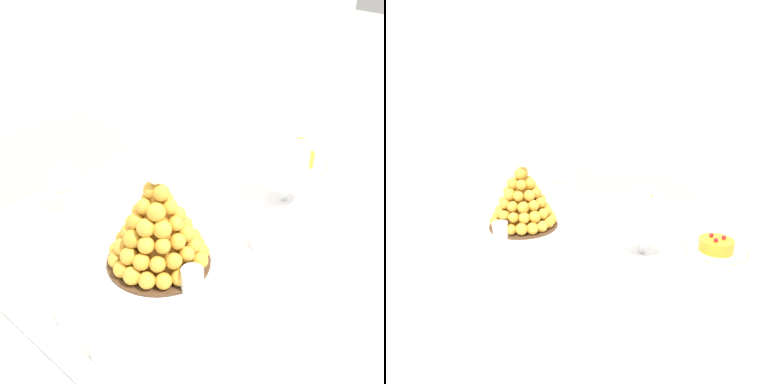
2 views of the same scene
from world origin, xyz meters
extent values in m
cube|color=silver|center=(0.00, 0.94, 1.25)|extent=(4.80, 0.10, 2.50)
cylinder|color=brown|center=(-0.57, 0.41, 0.36)|extent=(0.04, 0.04, 0.72)
cylinder|color=brown|center=(0.57, 0.41, 0.36)|extent=(0.04, 0.04, 0.72)
cube|color=brown|center=(0.00, 0.00, 0.73)|extent=(1.26, 0.94, 0.02)
cube|color=white|center=(0.00, 0.00, 0.74)|extent=(1.32, 1.00, 0.00)
cube|color=white|center=(0.00, -0.50, 0.55)|extent=(1.32, 0.01, 0.37)
cube|color=white|center=(0.00, 0.50, 0.55)|extent=(1.32, 0.01, 0.37)
cube|color=white|center=(-0.66, 0.00, 0.55)|extent=(0.01, 1.00, 0.37)
cube|color=white|center=(0.66, 0.00, 0.55)|extent=(0.01, 1.00, 0.37)
cube|color=white|center=(-0.18, -0.05, 0.75)|extent=(0.66, 0.41, 0.01)
cube|color=white|center=(-0.18, -0.25, 0.76)|extent=(0.66, 0.01, 0.02)
cube|color=white|center=(-0.18, 0.16, 0.76)|extent=(0.66, 0.01, 0.02)
cube|color=white|center=(-0.51, -0.05, 0.76)|extent=(0.01, 0.41, 0.02)
cube|color=white|center=(0.15, -0.05, 0.76)|extent=(0.01, 0.41, 0.02)
cylinder|color=white|center=(-0.18, -0.05, 0.75)|extent=(0.38, 0.38, 0.00)
cylinder|color=#4C331E|center=(-0.16, -0.01, 0.75)|extent=(0.25, 0.25, 0.01)
cone|color=#BD8228|center=(-0.16, -0.01, 0.86)|extent=(0.17, 0.17, 0.21)
sphere|color=gold|center=(-0.06, -0.01, 0.78)|extent=(0.04, 0.04, 0.04)
sphere|color=gold|center=(-0.07, 0.02, 0.78)|extent=(0.04, 0.04, 0.04)
sphere|color=gold|center=(-0.09, 0.06, 0.78)|extent=(0.04, 0.04, 0.04)
sphere|color=gold|center=(-0.12, 0.08, 0.78)|extent=(0.04, 0.04, 0.04)
sphere|color=gold|center=(-0.15, 0.09, 0.78)|extent=(0.04, 0.04, 0.04)
sphere|color=gold|center=(-0.19, 0.09, 0.78)|extent=(0.04, 0.04, 0.04)
sphere|color=gold|center=(-0.23, 0.07, 0.78)|extent=(0.04, 0.04, 0.04)
sphere|color=gold|center=(-0.25, 0.04, 0.78)|extent=(0.04, 0.04, 0.04)
sphere|color=gold|center=(-0.26, 0.01, 0.78)|extent=(0.04, 0.04, 0.04)
sphere|color=gold|center=(-0.26, -0.03, 0.78)|extent=(0.04, 0.04, 0.04)
sphere|color=gold|center=(-0.25, -0.07, 0.78)|extent=(0.04, 0.04, 0.04)
sphere|color=gold|center=(-0.23, -0.10, 0.78)|extent=(0.04, 0.04, 0.04)
sphere|color=gold|center=(-0.19, -0.11, 0.78)|extent=(0.04, 0.04, 0.04)
sphere|color=gold|center=(-0.15, -0.12, 0.78)|extent=(0.04, 0.04, 0.04)
sphere|color=gold|center=(-0.12, -0.11, 0.78)|extent=(0.04, 0.04, 0.04)
sphere|color=gold|center=(-0.09, -0.08, 0.78)|extent=(0.04, 0.04, 0.04)
sphere|color=gold|center=(-0.07, -0.05, 0.78)|extent=(0.04, 0.04, 0.04)
sphere|color=gold|center=(-0.08, 0.02, 0.81)|extent=(0.04, 0.04, 0.04)
sphere|color=gold|center=(-0.10, 0.05, 0.81)|extent=(0.04, 0.04, 0.04)
sphere|color=gold|center=(-0.14, 0.07, 0.81)|extent=(0.04, 0.04, 0.04)
sphere|color=gold|center=(-0.17, 0.07, 0.81)|extent=(0.04, 0.04, 0.04)
sphere|color=gold|center=(-0.21, 0.06, 0.81)|extent=(0.04, 0.04, 0.04)
sphere|color=gold|center=(-0.24, 0.03, 0.81)|extent=(0.04, 0.04, 0.04)
sphere|color=gold|center=(-0.25, -0.01, 0.81)|extent=(0.04, 0.04, 0.04)
sphere|color=gold|center=(-0.24, -0.04, 0.81)|extent=(0.04, 0.04, 0.04)
sphere|color=gold|center=(-0.22, -0.07, 0.81)|extent=(0.04, 0.04, 0.04)
sphere|color=gold|center=(-0.19, -0.09, 0.81)|extent=(0.04, 0.04, 0.04)
sphere|color=gold|center=(-0.15, -0.10, 0.82)|extent=(0.04, 0.04, 0.04)
sphere|color=gold|center=(-0.12, -0.08, 0.81)|extent=(0.04, 0.04, 0.04)
sphere|color=gold|center=(-0.09, -0.06, 0.81)|extent=(0.04, 0.04, 0.04)
sphere|color=gold|center=(-0.08, -0.02, 0.81)|extent=(0.04, 0.04, 0.04)
sphere|color=gold|center=(-0.11, 0.03, 0.85)|extent=(0.04, 0.04, 0.04)
sphere|color=gold|center=(-0.14, 0.05, 0.85)|extent=(0.04, 0.04, 0.04)
sphere|color=gold|center=(-0.18, 0.05, 0.85)|extent=(0.04, 0.04, 0.04)
sphere|color=gold|center=(-0.21, 0.03, 0.85)|extent=(0.04, 0.04, 0.04)
sphere|color=gold|center=(-0.23, 0.00, 0.85)|extent=(0.04, 0.04, 0.04)
sphere|color=gold|center=(-0.22, -0.04, 0.85)|extent=(0.04, 0.04, 0.04)
sphere|color=gold|center=(-0.20, -0.07, 0.85)|extent=(0.04, 0.04, 0.04)
sphere|color=gold|center=(-0.16, -0.08, 0.85)|extent=(0.04, 0.04, 0.04)
sphere|color=gold|center=(-0.13, -0.07, 0.85)|extent=(0.04, 0.04, 0.04)
sphere|color=gold|center=(-0.10, -0.04, 0.85)|extent=(0.04, 0.04, 0.04)
sphere|color=gold|center=(-0.10, 0.00, 0.85)|extent=(0.04, 0.04, 0.04)
sphere|color=gold|center=(-0.14, 0.03, 0.88)|extent=(0.04, 0.04, 0.04)
sphere|color=gold|center=(-0.18, 0.03, 0.89)|extent=(0.04, 0.04, 0.04)
sphere|color=gold|center=(-0.21, 0.01, 0.88)|extent=(0.04, 0.04, 0.04)
sphere|color=gold|center=(-0.21, -0.03, 0.88)|extent=(0.04, 0.04, 0.04)
sphere|color=gold|center=(-0.19, -0.06, 0.88)|extent=(0.04, 0.04, 0.04)
sphere|color=gold|center=(-0.15, -0.06, 0.88)|extent=(0.04, 0.04, 0.04)
sphere|color=gold|center=(-0.12, -0.04, 0.88)|extent=(0.04, 0.04, 0.04)
sphere|color=gold|center=(-0.12, 0.00, 0.88)|extent=(0.04, 0.04, 0.04)
sphere|color=gold|center=(-0.16, 0.02, 0.92)|extent=(0.04, 0.04, 0.04)
sphere|color=gold|center=(-0.19, 0.00, 0.92)|extent=(0.04, 0.04, 0.04)
sphere|color=gold|center=(-0.19, -0.04, 0.92)|extent=(0.04, 0.04, 0.04)
sphere|color=gold|center=(-0.15, -0.04, 0.92)|extent=(0.04, 0.04, 0.04)
sphere|color=gold|center=(-0.13, -0.01, 0.92)|extent=(0.04, 0.04, 0.04)
sphere|color=gold|center=(-0.17, 0.00, 0.95)|extent=(0.04, 0.04, 0.04)
sphere|color=gold|center=(-0.16, -0.03, 0.96)|extent=(0.04, 0.04, 0.04)
sphere|color=white|center=(-0.16, -0.01, 0.99)|extent=(0.04, 0.04, 0.04)
cylinder|color=silver|center=(-0.43, -0.15, 0.78)|extent=(0.06, 0.06, 0.06)
cylinder|color=gold|center=(-0.43, -0.15, 0.76)|extent=(0.06, 0.06, 0.02)
cylinder|color=#EAC166|center=(-0.43, -0.15, 0.79)|extent=(0.06, 0.06, 0.02)
sphere|color=brown|center=(-0.44, -0.14, 0.80)|extent=(0.02, 0.02, 0.02)
cylinder|color=silver|center=(-0.18, -0.14, 0.78)|extent=(0.05, 0.05, 0.06)
cylinder|color=brown|center=(-0.18, -0.14, 0.76)|extent=(0.05, 0.05, 0.02)
cylinder|color=#8C603D|center=(-0.18, -0.14, 0.79)|extent=(0.05, 0.05, 0.02)
sphere|color=brown|center=(-0.17, -0.14, 0.80)|extent=(0.01, 0.01, 0.01)
cylinder|color=silver|center=(0.06, -0.15, 0.78)|extent=(0.05, 0.05, 0.05)
cylinder|color=#F4EAC6|center=(0.06, -0.15, 0.76)|extent=(0.04, 0.04, 0.02)
cylinder|color=white|center=(0.06, -0.15, 0.78)|extent=(0.04, 0.04, 0.02)
sphere|color=brown|center=(0.06, -0.14, 0.79)|extent=(0.01, 0.01, 0.01)
cylinder|color=white|center=(-0.41, -0.02, 0.76)|extent=(0.10, 0.10, 0.02)
cylinder|color=#F2CC59|center=(-0.41, -0.02, 0.77)|extent=(0.09, 0.09, 0.00)
cylinder|color=white|center=(0.29, -0.06, 0.75)|extent=(0.10, 0.10, 0.01)
cylinder|color=white|center=(0.29, -0.06, 0.78)|extent=(0.02, 0.02, 0.06)
cylinder|color=white|center=(0.29, -0.06, 0.87)|extent=(0.12, 0.12, 0.14)
cylinder|color=yellow|center=(0.31, -0.06, 0.82)|extent=(0.05, 0.05, 0.03)
cylinder|color=pink|center=(0.29, -0.03, 0.82)|extent=(0.06, 0.04, 0.06)
cylinder|color=#F9A54C|center=(0.27, -0.07, 0.82)|extent=(0.05, 0.04, 0.05)
cylinder|color=#E54C47|center=(0.30, -0.08, 0.82)|extent=(0.06, 0.04, 0.06)
cylinder|color=brown|center=(0.31, -0.04, 0.84)|extent=(0.05, 0.05, 0.04)
cylinder|color=#F9A54C|center=(0.27, -0.04, 0.84)|extent=(0.05, 0.05, 0.04)
cylinder|color=brown|center=(0.27, -0.07, 0.84)|extent=(0.06, 0.05, 0.06)
cylinder|color=#D199D8|center=(0.31, -0.08, 0.84)|extent=(0.06, 0.05, 0.06)
cylinder|color=brown|center=(0.30, -0.04, 0.86)|extent=(0.05, 0.04, 0.04)
cylinder|color=#F9A54C|center=(0.26, -0.05, 0.86)|extent=(0.05, 0.04, 0.05)
cylinder|color=pink|center=(0.31, -0.08, 0.86)|extent=(0.05, 0.05, 0.05)
cylinder|color=#F9A54C|center=(0.29, -0.03, 0.89)|extent=(0.05, 0.04, 0.05)
cylinder|color=pink|center=(0.28, -0.08, 0.89)|extent=(0.05, 0.04, 0.04)
cylinder|color=pink|center=(0.32, -0.08, 0.89)|extent=(0.05, 0.05, 0.04)
cylinder|color=#F9A54C|center=(0.28, -0.05, 0.91)|extent=(0.05, 0.04, 0.05)
cylinder|color=#F9A54C|center=(0.29, -0.07, 0.91)|extent=(0.04, 0.04, 0.04)
cylinder|color=brown|center=(0.32, -0.07, 0.91)|extent=(0.04, 0.05, 0.02)
cylinder|color=yellow|center=(0.31, -0.05, 0.91)|extent=(0.06, 0.04, 0.06)
cylinder|color=#E54C47|center=(0.28, -0.05, 0.93)|extent=(0.05, 0.05, 0.02)
cylinder|color=yellow|center=(0.31, -0.08, 0.93)|extent=(0.05, 0.05, 0.05)
cylinder|color=#9ED860|center=(0.31, -0.04, 0.93)|extent=(0.05, 0.05, 0.03)
cylinder|color=white|center=(0.51, 0.04, 0.75)|extent=(0.20, 0.20, 0.01)
torus|color=gold|center=(0.51, 0.04, 0.75)|extent=(0.20, 0.20, 0.00)
cylinder|color=orange|center=(0.51, 0.04, 0.77)|extent=(0.11, 0.11, 0.04)
sphere|color=#A51923|center=(0.53, 0.05, 0.79)|extent=(0.01, 0.01, 0.01)
sphere|color=#A51923|center=(0.49, 0.05, 0.79)|extent=(0.01, 0.01, 0.01)
sphere|color=#A51923|center=(0.51, 0.02, 0.79)|extent=(0.01, 0.01, 0.01)
cylinder|color=silver|center=(-0.18, 0.35, 0.74)|extent=(0.06, 0.06, 0.00)
cylinder|color=silver|center=(-0.18, 0.35, 0.78)|extent=(0.01, 0.01, 0.07)
sphere|color=silver|center=(-0.18, 0.35, 0.86)|extent=(0.08, 0.08, 0.08)
cylinder|color=#EAE08C|center=(-0.18, 0.35, 0.84)|extent=(0.06, 0.06, 0.03)
camera|label=1|loc=(-0.85, -0.78, 1.57)|focal=49.79mm
camera|label=2|loc=(0.49, -1.09, 1.26)|focal=33.54mm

